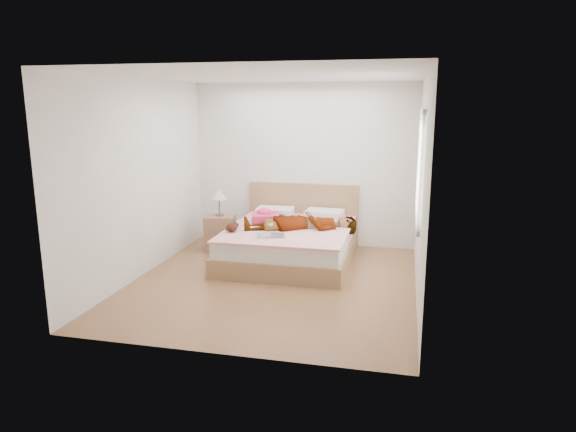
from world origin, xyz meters
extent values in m
plane|color=#4F2F18|center=(0.00, 0.00, 0.00)|extent=(4.00, 4.00, 0.00)
imported|color=white|center=(0.16, 0.99, 0.63)|extent=(1.78, 1.11, 0.23)
ellipsoid|color=black|center=(-0.41, 1.44, 0.55)|extent=(0.55, 0.63, 0.08)
cube|color=silver|center=(-0.34, 1.39, 0.67)|extent=(0.06, 0.09, 0.05)
plane|color=white|center=(0.00, 0.00, 2.60)|extent=(4.00, 4.00, 0.00)
plane|color=white|center=(0.00, 2.00, 1.30)|extent=(3.60, 0.00, 3.60)
plane|color=white|center=(0.00, -2.00, 1.30)|extent=(3.60, 0.00, 3.60)
plane|color=silver|center=(-1.80, 0.00, 1.30)|extent=(0.00, 4.00, 4.00)
plane|color=white|center=(1.80, 0.00, 1.30)|extent=(0.00, 4.00, 4.00)
cube|color=white|center=(1.78, 0.30, 1.50)|extent=(0.02, 1.10, 1.30)
cube|color=silver|center=(1.78, -0.28, 1.50)|extent=(0.04, 0.06, 1.42)
cube|color=silver|center=(1.78, 0.88, 1.50)|extent=(0.04, 0.06, 1.42)
cube|color=silver|center=(1.78, 0.30, 0.82)|extent=(0.04, 1.22, 0.06)
cube|color=silver|center=(1.78, 0.30, 2.18)|extent=(0.04, 1.22, 0.06)
cube|color=silver|center=(1.77, 0.30, 1.50)|extent=(0.03, 0.04, 1.30)
cube|color=olive|center=(0.00, 0.95, 0.13)|extent=(1.78, 2.08, 0.26)
cube|color=silver|center=(0.00, 0.95, 0.37)|extent=(1.70, 2.00, 0.22)
cube|color=white|center=(0.00, 0.95, 0.49)|extent=(1.74, 2.04, 0.03)
cube|color=olive|center=(0.00, 1.96, 0.50)|extent=(1.80, 0.07, 1.00)
cube|color=white|center=(-0.40, 1.67, 0.57)|extent=(0.61, 0.44, 0.13)
cube|color=white|center=(0.40, 1.67, 0.57)|extent=(0.60, 0.43, 0.13)
cube|color=#EC406E|center=(-0.42, 1.16, 0.58)|extent=(0.48, 0.43, 0.13)
ellipsoid|color=#FF456A|center=(-0.45, 1.21, 0.66)|extent=(0.26, 0.20, 0.12)
cube|color=silver|center=(-0.14, 0.39, 0.52)|extent=(0.47, 0.37, 0.01)
cube|color=white|center=(-0.24, 0.36, 0.52)|extent=(0.27, 0.32, 0.02)
cube|color=#262626|center=(-0.04, 0.42, 0.52)|extent=(0.27, 0.32, 0.02)
cylinder|color=white|center=(-0.23, 0.73, 0.56)|extent=(0.10, 0.10, 0.10)
torus|color=white|center=(-0.19, 0.73, 0.56)|extent=(0.07, 0.02, 0.07)
cylinder|color=black|center=(-0.23, 0.73, 0.60)|extent=(0.08, 0.08, 0.00)
ellipsoid|color=#33140E|center=(-0.73, 0.51, 0.57)|extent=(0.18, 0.20, 0.13)
ellipsoid|color=beige|center=(-0.73, 0.49, 0.58)|extent=(0.10, 0.10, 0.06)
sphere|color=black|center=(-0.71, 0.60, 0.58)|extent=(0.10, 0.10, 0.10)
sphere|color=pink|center=(-0.74, 0.63, 0.60)|extent=(0.04, 0.04, 0.04)
sphere|color=pink|center=(-0.67, 0.62, 0.60)|extent=(0.04, 0.04, 0.04)
ellipsoid|color=black|center=(-0.79, 0.48, 0.54)|extent=(0.05, 0.06, 0.03)
ellipsoid|color=black|center=(-0.68, 0.46, 0.54)|extent=(0.05, 0.06, 0.03)
cube|color=brown|center=(-1.20, 1.29, 0.28)|extent=(0.52, 0.48, 0.55)
cylinder|color=#454545|center=(-1.20, 1.29, 0.56)|extent=(0.17, 0.17, 0.02)
cylinder|color=#494949|center=(-1.20, 1.29, 0.70)|extent=(0.03, 0.03, 0.28)
cone|color=beige|center=(-1.20, 1.29, 0.89)|extent=(0.26, 0.26, 0.16)
camera|label=1|loc=(1.60, -6.11, 2.27)|focal=32.00mm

